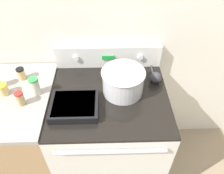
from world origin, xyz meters
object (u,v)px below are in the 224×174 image
Objects in this scene: spice_jar_green_cap at (35,86)px; spice_jar_black_cap at (21,74)px; casserole_dish at (74,105)px; ladle at (155,77)px; mixing_bowl at (123,81)px; spice_jar_yellow_cap at (3,89)px; spice_jar_red_cap at (20,98)px.

spice_jar_black_cap is at bearing 131.70° from spice_jar_green_cap.
ladle reaches higher than casserole_dish.
casserole_dish is at bearing -154.44° from mixing_bowl.
spice_jar_green_cap is (-0.26, 0.13, 0.04)m from casserole_dish.
spice_jar_green_cap is 0.20m from spice_jar_black_cap.
ladle is 1.02m from spice_jar_yellow_cap.
mixing_bowl is 0.65m from spice_jar_red_cap.
ladle is (0.54, 0.25, 0.01)m from casserole_dish.
spice_jar_green_cap is at bearing 52.30° from spice_jar_red_cap.
spice_jar_black_cap is (-0.06, 0.24, -0.00)m from spice_jar_red_cap.
spice_jar_green_cap is (-0.57, -0.01, -0.02)m from mixing_bowl.
spice_jar_black_cap is at bearing 63.44° from spice_jar_yellow_cap.
casserole_dish is (-0.31, -0.15, -0.06)m from mixing_bowl.
ladle is at bearing 13.39° from spice_jar_red_cap.
casserole_dish is at bearing -35.67° from spice_jar_black_cap.
casserole_dish is 3.08× the size of spice_jar_red_cap.
mixing_bowl is 0.97× the size of casserole_dish.
casserole_dish is 2.38× the size of spice_jar_green_cap.
ladle is at bearing 24.59° from casserole_dish.
spice_jar_black_cap reaches higher than spice_jar_yellow_cap.
ladle is (0.23, 0.10, -0.06)m from mixing_bowl.
casserole_dish is at bearing -155.41° from ladle.
spice_jar_green_cap is at bearing -178.61° from mixing_bowl.
casserole_dish is 0.30m from spice_jar_green_cap.
spice_jar_green_cap is 0.12m from spice_jar_red_cap.
mixing_bowl is 0.88× the size of ladle.
spice_jar_green_cap reaches higher than spice_jar_black_cap.
ladle is 0.90m from spice_jar_red_cap.
mixing_bowl is 2.30× the size of spice_jar_green_cap.
casserole_dish is 0.59m from ladle.
spice_jar_red_cap is at bearing -127.70° from spice_jar_green_cap.
spice_jar_black_cap is at bearing 169.03° from mixing_bowl.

